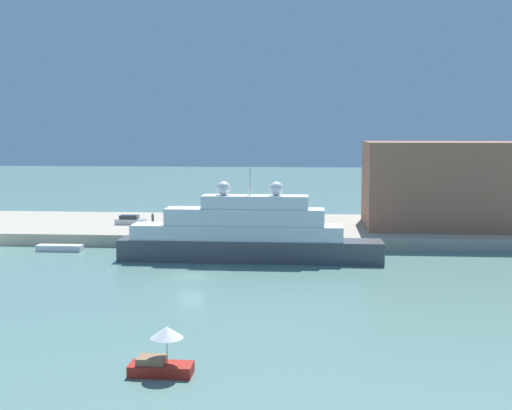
{
  "coord_description": "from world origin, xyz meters",
  "views": [
    {
      "loc": [
        12.0,
        -65.7,
        14.54
      ],
      "look_at": [
        6.08,
        6.0,
        6.56
      ],
      "focal_mm": 47.6,
      "sensor_mm": 36.0,
      "label": 1
    }
  ],
  "objects_px": {
    "parked_car": "(130,220)",
    "large_yacht": "(246,235)",
    "small_motorboat": "(162,355)",
    "work_barge": "(60,248)",
    "person_figure": "(153,219)",
    "harbor_building": "(443,184)",
    "mooring_bollard": "(246,232)"
  },
  "relations": [
    {
      "from": "parked_car",
      "to": "mooring_bollard",
      "type": "bearing_deg",
      "value": -26.62
    },
    {
      "from": "small_motorboat",
      "to": "person_figure",
      "type": "xyz_separation_m",
      "value": [
        -13.0,
        52.55,
        1.08
      ]
    },
    {
      "from": "work_barge",
      "to": "person_figure",
      "type": "distance_m",
      "value": 15.26
    },
    {
      "from": "parked_car",
      "to": "mooring_bollard",
      "type": "xyz_separation_m",
      "value": [
        16.91,
        -8.48,
        -0.21
      ]
    },
    {
      "from": "work_barge",
      "to": "person_figure",
      "type": "relative_size",
      "value": 3.25
    },
    {
      "from": "small_motorboat",
      "to": "parked_car",
      "type": "xyz_separation_m",
      "value": [
        -16.27,
        53.01,
        0.85
      ]
    },
    {
      "from": "large_yacht",
      "to": "parked_car",
      "type": "bearing_deg",
      "value": 135.92
    },
    {
      "from": "small_motorboat",
      "to": "mooring_bollard",
      "type": "distance_m",
      "value": 44.55
    },
    {
      "from": "harbor_building",
      "to": "person_figure",
      "type": "bearing_deg",
      "value": -177.44
    },
    {
      "from": "large_yacht",
      "to": "harbor_building",
      "type": "height_order",
      "value": "harbor_building"
    },
    {
      "from": "harbor_building",
      "to": "parked_car",
      "type": "xyz_separation_m",
      "value": [
        -42.7,
        -1.3,
        -5.18
      ]
    },
    {
      "from": "large_yacht",
      "to": "work_barge",
      "type": "height_order",
      "value": "large_yacht"
    },
    {
      "from": "small_motorboat",
      "to": "harbor_building",
      "type": "distance_m",
      "value": 60.7
    },
    {
      "from": "work_barge",
      "to": "mooring_bollard",
      "type": "distance_m",
      "value": 22.6
    },
    {
      "from": "large_yacht",
      "to": "small_motorboat",
      "type": "height_order",
      "value": "large_yacht"
    },
    {
      "from": "parked_car",
      "to": "large_yacht",
      "type": "bearing_deg",
      "value": -44.08
    },
    {
      "from": "large_yacht",
      "to": "small_motorboat",
      "type": "distance_m",
      "value": 35.8
    },
    {
      "from": "large_yacht",
      "to": "work_barge",
      "type": "relative_size",
      "value": 5.34
    },
    {
      "from": "parked_car",
      "to": "person_figure",
      "type": "distance_m",
      "value": 3.31
    },
    {
      "from": "small_motorboat",
      "to": "work_barge",
      "type": "height_order",
      "value": "small_motorboat"
    },
    {
      "from": "work_barge",
      "to": "parked_car",
      "type": "bearing_deg",
      "value": 68.32
    },
    {
      "from": "work_barge",
      "to": "harbor_building",
      "type": "bearing_deg",
      "value": 16.66
    },
    {
      "from": "small_motorboat",
      "to": "mooring_bollard",
      "type": "xyz_separation_m",
      "value": [
        0.64,
        44.54,
        0.64
      ]
    },
    {
      "from": "large_yacht",
      "to": "parked_car",
      "type": "height_order",
      "value": "large_yacht"
    },
    {
      "from": "large_yacht",
      "to": "work_barge",
      "type": "bearing_deg",
      "value": 169.52
    },
    {
      "from": "mooring_bollard",
      "to": "parked_car",
      "type": "bearing_deg",
      "value": 153.38
    },
    {
      "from": "small_motorboat",
      "to": "work_barge",
      "type": "distance_m",
      "value": 45.38
    },
    {
      "from": "person_figure",
      "to": "large_yacht",
      "type": "bearing_deg",
      "value": -49.07
    },
    {
      "from": "large_yacht",
      "to": "harbor_building",
      "type": "bearing_deg",
      "value": 36.8
    },
    {
      "from": "parked_car",
      "to": "mooring_bollard",
      "type": "relative_size",
      "value": 6.11
    },
    {
      "from": "small_motorboat",
      "to": "person_figure",
      "type": "relative_size",
      "value": 2.24
    },
    {
      "from": "person_figure",
      "to": "mooring_bollard",
      "type": "relative_size",
      "value": 2.48
    }
  ]
}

